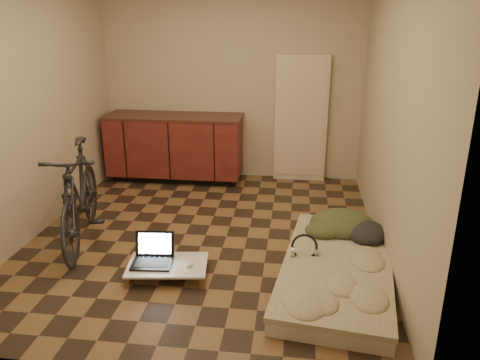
# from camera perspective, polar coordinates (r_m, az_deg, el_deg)

# --- Properties ---
(room_shell) EXTENTS (3.50, 4.00, 2.60)m
(room_shell) POSITION_cam_1_polar(r_m,az_deg,el_deg) (4.52, -4.62, 8.25)
(room_shell) COLOR brown
(room_shell) RESTS_ON ground
(cabinets) EXTENTS (1.84, 0.62, 0.91)m
(cabinets) POSITION_cam_1_polar(r_m,az_deg,el_deg) (6.49, -7.91, 4.02)
(cabinets) COLOR black
(cabinets) RESTS_ON ground
(appliance_panel) EXTENTS (0.70, 0.10, 1.70)m
(appliance_panel) POSITION_cam_1_polar(r_m,az_deg,el_deg) (6.42, 7.45, 7.37)
(appliance_panel) COLOR beige
(appliance_panel) RESTS_ON ground
(bicycle) EXTENTS (0.92, 1.79, 1.11)m
(bicycle) POSITION_cam_1_polar(r_m,az_deg,el_deg) (4.86, -19.05, -1.12)
(bicycle) COLOR black
(bicycle) RESTS_ON ground
(futon) EXTENTS (1.15, 2.00, 0.16)m
(futon) POSITION_cam_1_polar(r_m,az_deg,el_deg) (4.23, 11.72, -10.64)
(futon) COLOR beige
(futon) RESTS_ON ground
(clothing_pile) EXTENTS (0.74, 0.65, 0.27)m
(clothing_pile) POSITION_cam_1_polar(r_m,az_deg,el_deg) (4.70, 13.08, -4.58)
(clothing_pile) COLOR #3B4126
(clothing_pile) RESTS_ON futon
(headphones) EXTENTS (0.26, 0.24, 0.17)m
(headphones) POSITION_cam_1_polar(r_m,az_deg,el_deg) (4.21, 7.86, -7.96)
(headphones) COLOR black
(headphones) RESTS_ON futon
(lap_desk) EXTENTS (0.74, 0.53, 0.11)m
(lap_desk) POSITION_cam_1_polar(r_m,az_deg,el_deg) (4.22, -8.83, -10.25)
(lap_desk) COLOR brown
(lap_desk) RESTS_ON ground
(laptop) EXTENTS (0.37, 0.34, 0.24)m
(laptop) POSITION_cam_1_polar(r_m,az_deg,el_deg) (4.24, -10.55, -9.14)
(laptop) COLOR black
(laptop) RESTS_ON lap_desk
(mouse) EXTENTS (0.08, 0.11, 0.04)m
(mouse) POSITION_cam_1_polar(r_m,az_deg,el_deg) (4.15, -6.16, -10.15)
(mouse) COLOR silver
(mouse) RESTS_ON lap_desk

